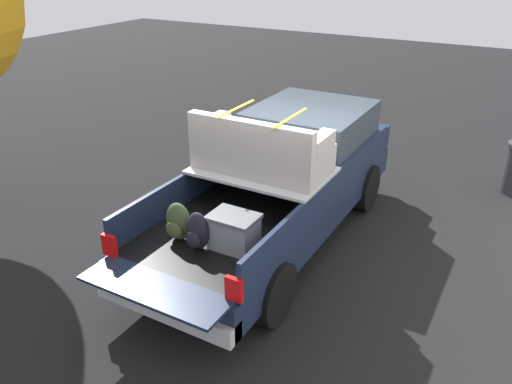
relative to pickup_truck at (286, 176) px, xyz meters
The scene contains 2 objects.
ground_plane 1.04m from the pickup_truck, behind, with size 40.00×40.00×0.00m, color black.
pickup_truck is the anchor object (origin of this frame).
Camera 1 is at (-6.32, -3.24, 4.29)m, focal length 35.94 mm.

